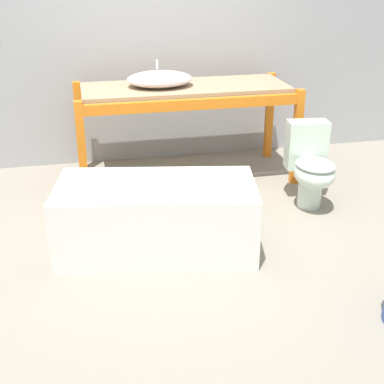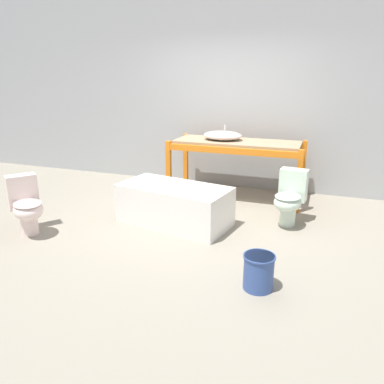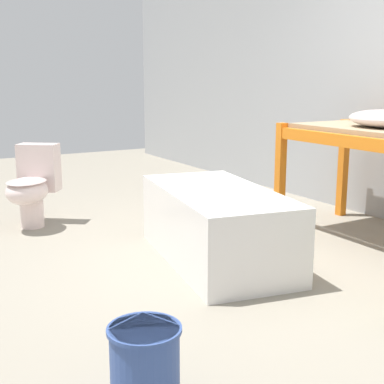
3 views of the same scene
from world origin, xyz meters
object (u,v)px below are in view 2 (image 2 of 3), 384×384
Objects in this scene: sink_basin at (222,135)px; bathtub_main at (174,202)px; toilet_near at (26,205)px; toilet_far at (290,197)px; bucket_white at (259,271)px.

bathtub_main is (-0.25, -1.34, -0.67)m from sink_basin.
toilet_far is (2.94, 1.35, 0.00)m from toilet_near.
toilet_near is at bearing -148.36° from toilet_far.
bucket_white is at bearing -86.26° from toilet_far.
bathtub_main is 1.78m from toilet_near.
bucket_white is (1.04, -2.51, -0.79)m from sink_basin.
toilet_far is 1.65m from bucket_white.
toilet_near is 2.87m from bucket_white.
toilet_near reaches higher than bucket_white.
bathtub_main reaches higher than bucket_white.
bathtub_main is 4.59× the size of bucket_white.
sink_basin is 0.85× the size of toilet_near.
toilet_near is (-1.81, -2.22, -0.60)m from sink_basin.
bathtub_main is 1.75m from bucket_white.
sink_basin is at bearing 89.88° from bathtub_main.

